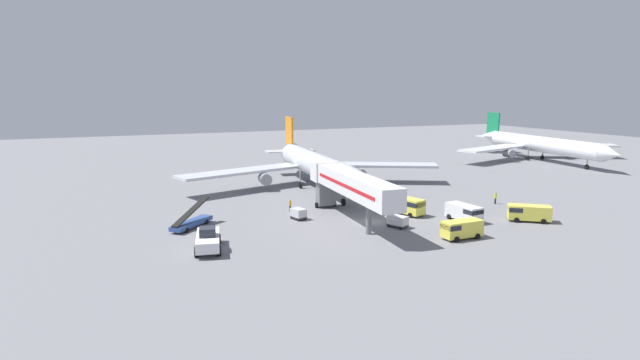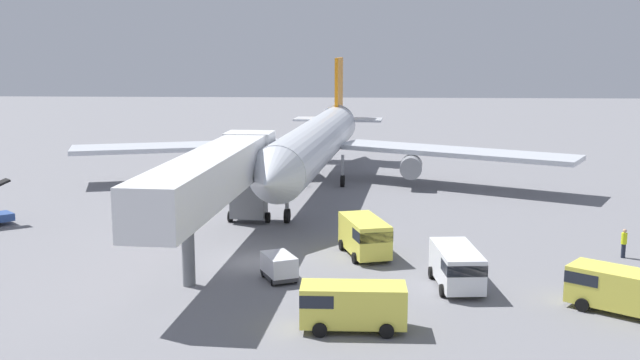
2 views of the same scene
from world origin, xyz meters
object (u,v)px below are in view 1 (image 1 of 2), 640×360
object	(u,v)px
service_van_outer_right	(465,212)
service_van_near_left	(461,228)
belt_loader_truck	(192,222)
baggage_cart_far_center	(398,221)
ground_crew_worker_foreground	(290,205)
jet_bridge	(348,184)
airplane_at_gate	(314,165)
service_van_rear_right	(408,205)
airplane_background	(537,144)
ground_crew_worker_midground	(495,198)
safety_cone_alpha	(519,206)
baggage_cart_near_right	(298,213)
pushback_tug	(208,239)
service_van_far_left	(528,212)

from	to	relation	value
service_van_outer_right	service_van_near_left	distance (m)	8.62
belt_loader_truck	baggage_cart_far_center	distance (m)	26.07
ground_crew_worker_foreground	jet_bridge	bearing A→B (deg)	-56.96
airplane_at_gate	ground_crew_worker_foreground	size ratio (longest dim) A/B	26.03
service_van_rear_right	airplane_background	xyz separation A→B (m)	(60.26, 34.81, 2.69)
service_van_outer_right	ground_crew_worker_midground	world-z (taller)	service_van_outer_right
safety_cone_alpha	service_van_outer_right	bearing A→B (deg)	-167.32
service_van_rear_right	baggage_cart_near_right	distance (m)	15.37
service_van_outer_right	safety_cone_alpha	size ratio (longest dim) A/B	9.23
jet_bridge	service_van_rear_right	bearing A→B (deg)	-1.05
airplane_at_gate	baggage_cart_far_center	xyz separation A→B (m)	(-0.55, -28.57, -3.37)
jet_bridge	safety_cone_alpha	bearing A→B (deg)	-7.45
belt_loader_truck	ground_crew_worker_midground	distance (m)	45.15
baggage_cart_near_right	ground_crew_worker_foreground	distance (m)	4.55
baggage_cart_near_right	ground_crew_worker_midground	world-z (taller)	ground_crew_worker_midground
service_van_near_left	baggage_cart_far_center	distance (m)	8.36
airplane_at_gate	baggage_cart_near_right	size ratio (longest dim) A/B	20.78
service_van_near_left	baggage_cart_near_right	size ratio (longest dim) A/B	2.12
pushback_tug	service_van_outer_right	distance (m)	33.74
pushback_tug	ground_crew_worker_foreground	size ratio (longest dim) A/B	3.88
baggage_cart_near_right	service_van_near_left	bearing A→B (deg)	-48.75
jet_bridge	safety_cone_alpha	world-z (taller)	jet_bridge
baggage_cart_near_right	safety_cone_alpha	size ratio (longest dim) A/B	4.05
service_van_rear_right	baggage_cart_far_center	world-z (taller)	service_van_rear_right
airplane_at_gate	airplane_background	bearing A→B (deg)	10.01
safety_cone_alpha	baggage_cart_near_right	bearing A→B (deg)	167.81
airplane_at_gate	service_van_far_left	bearing A→B (deg)	-62.87
jet_bridge	airplane_background	xyz separation A→B (m)	(69.50, 34.64, -1.02)
jet_bridge	ground_crew_worker_midground	world-z (taller)	jet_bridge
service_van_far_left	safety_cone_alpha	xyz separation A→B (m)	(4.62, 6.21, -0.95)
service_van_outer_right	baggage_cart_near_right	world-z (taller)	service_van_outer_right
pushback_tug	service_van_rear_right	distance (m)	29.21
airplane_background	safety_cone_alpha	bearing A→B (deg)	-138.54
belt_loader_truck	pushback_tug	bearing A→B (deg)	-89.73
airplane_at_gate	pushback_tug	xyz separation A→B (m)	(-24.45, -28.40, -3.00)
baggage_cart_near_right	safety_cone_alpha	xyz separation A→B (m)	(32.07, -6.93, -0.53)
service_van_far_left	ground_crew_worker_midground	world-z (taller)	service_van_far_left
belt_loader_truck	baggage_cart_near_right	bearing A→B (deg)	-6.12
airplane_background	service_van_outer_right	bearing A→B (deg)	-143.56
belt_loader_truck	safety_cone_alpha	size ratio (longest dim) A/B	11.00
service_van_near_left	airplane_background	distance (m)	77.27
belt_loader_truck	service_van_far_left	world-z (taller)	belt_loader_truck
baggage_cart_far_center	safety_cone_alpha	size ratio (longest dim) A/B	4.96
airplane_at_gate	pushback_tug	distance (m)	37.60
baggage_cart_far_center	baggage_cart_near_right	size ratio (longest dim) A/B	1.23
service_van_near_left	safety_cone_alpha	size ratio (longest dim) A/B	8.58
jet_bridge	pushback_tug	xyz separation A→B (m)	(-19.54, -5.17, -3.85)
service_van_outer_right	baggage_cart_near_right	distance (m)	22.10
service_van_far_left	airplane_at_gate	bearing A→B (deg)	117.13
ground_crew_worker_foreground	service_van_outer_right	bearing A→B (deg)	-36.22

